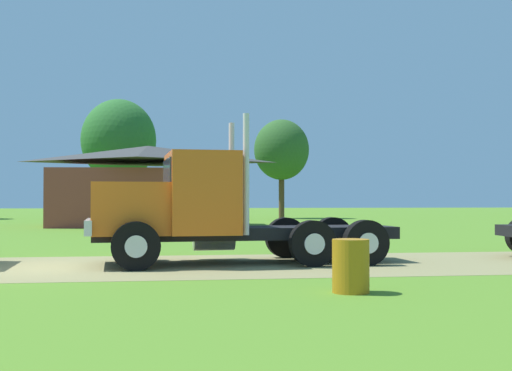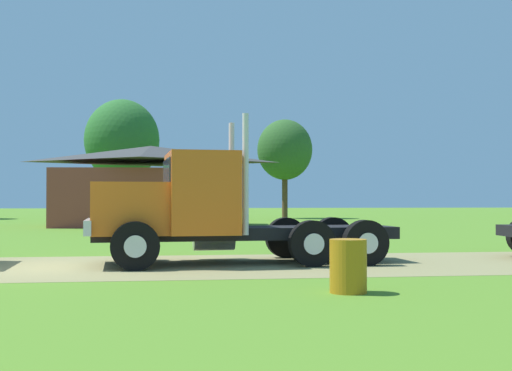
# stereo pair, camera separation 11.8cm
# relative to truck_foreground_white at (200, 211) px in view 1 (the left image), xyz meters

# --- Properties ---
(ground_plane) EXTENTS (200.00, 200.00, 0.00)m
(ground_plane) POSITION_rel_truck_foreground_white_xyz_m (-3.23, -0.39, -1.21)
(ground_plane) COLOR #528224
(dirt_track) EXTENTS (120.00, 5.44, 0.01)m
(dirt_track) POSITION_rel_truck_foreground_white_xyz_m (-3.23, -0.39, -1.21)
(dirt_track) COLOR #898252
(dirt_track) RESTS_ON ground_plane
(truck_foreground_white) EXTENTS (7.26, 3.09, 3.38)m
(truck_foreground_white) POSITION_rel_truck_foreground_white_xyz_m (0.00, 0.00, 0.00)
(truck_foreground_white) COLOR black
(truck_foreground_white) RESTS_ON ground_plane
(steel_barrel) EXTENTS (0.59, 0.59, 0.85)m
(steel_barrel) POSITION_rel_truck_foreground_white_xyz_m (2.12, -5.08, -0.79)
(steel_barrel) COLOR #B27214
(steel_barrel) RESTS_ON ground_plane
(shed_building) EXTENTS (10.95, 7.84, 4.52)m
(shed_building) POSITION_rel_truck_foreground_white_xyz_m (-1.68, 22.57, 0.97)
(shed_building) COLOR brown
(shed_building) RESTS_ON ground_plane
(tree_mid) EXTENTS (5.36, 5.36, 8.72)m
(tree_mid) POSITION_rel_truck_foreground_white_xyz_m (-4.01, 33.28, 4.54)
(tree_mid) COLOR #513823
(tree_mid) RESTS_ON ground_plane
(tree_right) EXTENTS (4.34, 4.34, 7.80)m
(tree_right) POSITION_rel_truck_foreground_white_xyz_m (8.41, 36.06, 4.17)
(tree_right) COLOR #513823
(tree_right) RESTS_ON ground_plane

